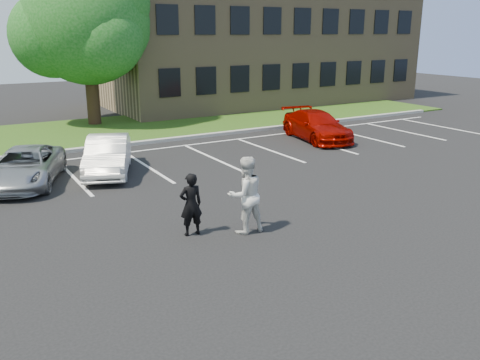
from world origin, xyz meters
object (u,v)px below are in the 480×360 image
object	(u,v)px
office_building	(260,43)
man_white_shirt	(246,195)
tree	(88,24)
car_silver_minivan	(25,167)
car_white_sedan	(108,155)
car_red_compact	(317,126)
man_black_suit	(191,204)

from	to	relation	value
office_building	man_white_shirt	xyz separation A→B (m)	(-14.14, -21.51, -3.15)
tree	car_silver_minivan	xyz separation A→B (m)	(-5.15, -10.23, -4.73)
car_silver_minivan	car_white_sedan	world-z (taller)	car_white_sedan
car_white_sedan	car_red_compact	xyz separation A→B (m)	(10.33, 0.88, -0.00)
car_silver_minivan	car_red_compact	world-z (taller)	car_red_compact
man_white_shirt	tree	bearing A→B (deg)	-90.69
car_silver_minivan	man_white_shirt	bearing A→B (deg)	-38.44
car_silver_minivan	office_building	bearing A→B (deg)	59.45
tree	man_black_suit	distance (m)	17.86
car_silver_minivan	car_red_compact	xyz separation A→B (m)	(13.15, 0.81, 0.06)
office_building	tree	world-z (taller)	tree
man_white_shirt	car_red_compact	xyz separation A→B (m)	(8.92, 8.24, -0.33)
office_building	car_red_compact	bearing A→B (deg)	-111.46
man_white_shirt	car_silver_minivan	distance (m)	8.56
man_black_suit	car_silver_minivan	xyz separation A→B (m)	(-2.93, 6.90, -0.20)
man_white_shirt	car_red_compact	bearing A→B (deg)	-134.98
man_black_suit	car_red_compact	bearing A→B (deg)	-139.50
car_white_sedan	car_red_compact	bearing A→B (deg)	26.26
office_building	car_red_compact	distance (m)	14.68
tree	car_red_compact	bearing A→B (deg)	-49.67
tree	man_black_suit	size ratio (longest dim) A/B	5.39
man_white_shirt	car_red_compact	world-z (taller)	man_white_shirt
car_silver_minivan	man_black_suit	bearing A→B (deg)	-45.02
office_building	man_black_suit	bearing A→B (deg)	-126.33
office_building	tree	bearing A→B (deg)	-163.78
car_white_sedan	office_building	bearing A→B (deg)	63.69
car_silver_minivan	car_red_compact	size ratio (longest dim) A/B	0.95
office_building	man_white_shirt	distance (m)	25.93
tree	car_white_sedan	xyz separation A→B (m)	(-2.33, -10.31, -4.67)
man_black_suit	car_silver_minivan	bearing A→B (deg)	-63.53
office_building	man_black_suit	world-z (taller)	office_building
office_building	car_silver_minivan	bearing A→B (deg)	-142.52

